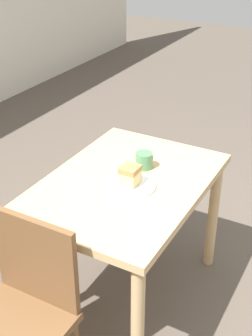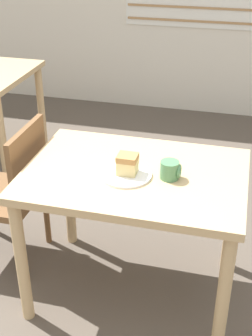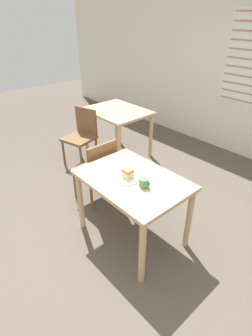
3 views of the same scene
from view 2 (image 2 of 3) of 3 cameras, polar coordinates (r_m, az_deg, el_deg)
ground_plane at (r=2.50m, az=-2.81°, el=-18.83°), size 14.00×14.00×0.00m
dining_table_near at (r=2.29m, az=1.05°, el=-2.86°), size 1.06×0.75×0.75m
chair_near_window at (r=2.69m, az=-13.94°, el=-2.62°), size 0.43×0.43×0.87m
plate at (r=2.20m, az=-0.01°, el=-0.81°), size 0.25×0.25×0.01m
cake_slice at (r=2.18m, az=0.18°, el=0.49°), size 0.09×0.09×0.09m
coffee_mug at (r=2.17m, az=5.44°, el=-0.25°), size 0.10×0.09×0.09m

